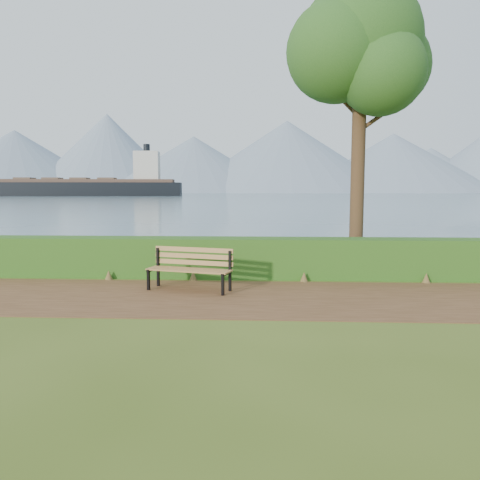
{
  "coord_description": "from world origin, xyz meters",
  "views": [
    {
      "loc": [
        0.63,
        -9.14,
        2.21
      ],
      "look_at": [
        0.09,
        1.2,
        1.1
      ],
      "focal_mm": 35.0,
      "sensor_mm": 36.0,
      "label": 1
    }
  ],
  "objects": [
    {
      "name": "ground",
      "position": [
        0.0,
        0.0,
        0.0
      ],
      "size": [
        140.0,
        140.0,
        0.0
      ],
      "primitive_type": "plane",
      "color": "#425819",
      "rests_on": "ground"
    },
    {
      "name": "path",
      "position": [
        0.0,
        0.3,
        0.01
      ],
      "size": [
        40.0,
        3.4,
        0.01
      ],
      "primitive_type": "cube",
      "color": "#50331B",
      "rests_on": "ground"
    },
    {
      "name": "hedge",
      "position": [
        0.0,
        2.6,
        0.5
      ],
      "size": [
        32.0,
        0.85,
        1.0
      ],
      "primitive_type": "cube",
      "color": "#204C15",
      "rests_on": "ground"
    },
    {
      "name": "water",
      "position": [
        0.0,
        260.0,
        0.01
      ],
      "size": [
        700.0,
        510.0,
        0.0
      ],
      "primitive_type": "cube",
      "color": "#45636F",
      "rests_on": "ground"
    },
    {
      "name": "mountains",
      "position": [
        -9.17,
        406.05,
        27.7
      ],
      "size": [
        585.0,
        190.0,
        70.0
      ],
      "color": "slate",
      "rests_on": "ground"
    },
    {
      "name": "bench",
      "position": [
        -0.99,
        0.98,
        0.54
      ],
      "size": [
        1.95,
        1.01,
        0.94
      ],
      "rotation": [
        0.0,
        0.0,
        -0.26
      ],
      "color": "black",
      "rests_on": "ground"
    },
    {
      "name": "tree",
      "position": [
        3.15,
        3.77,
        5.93
      ],
      "size": [
        3.95,
        3.34,
        7.97
      ],
      "rotation": [
        0.0,
        0.0,
        0.21
      ],
      "color": "#3C2218",
      "rests_on": "ground"
    },
    {
      "name": "cargo_ship",
      "position": [
        -62.75,
        162.52,
        3.15
      ],
      "size": [
        70.48,
        18.98,
        21.15
      ],
      "rotation": [
        0.0,
        0.0,
        0.12
      ],
      "color": "black",
      "rests_on": "ground"
    }
  ]
}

